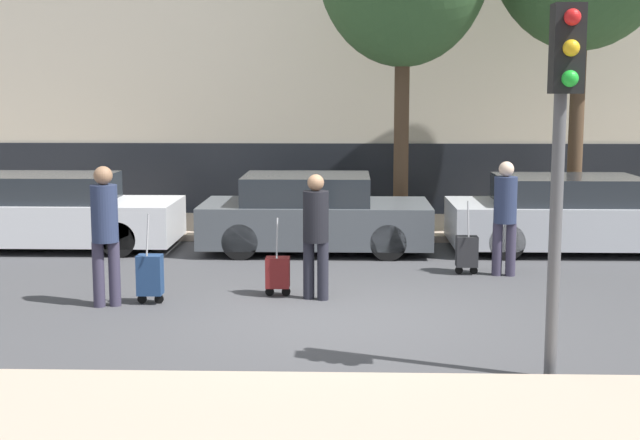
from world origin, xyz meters
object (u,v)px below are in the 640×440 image
(pedestrian_center, at_px, (316,229))
(traffic_light, at_px, (563,116))
(pedestrian_left, at_px, (105,227))
(parked_car_1, at_px, (314,215))
(parked_car_0, at_px, (52,213))
(parked_bicycle, at_px, (620,209))
(trolley_right, at_px, (467,252))
(parked_car_2, at_px, (575,216))
(trolley_left, at_px, (150,275))
(trolley_center, at_px, (278,272))
(pedestrian_right, at_px, (505,211))

(pedestrian_center, distance_m, traffic_light, 4.40)
(pedestrian_left, bearing_deg, parked_car_1, -138.89)
(parked_car_0, distance_m, parked_bicycle, 10.65)
(trolley_right, bearing_deg, pedestrian_center, -142.49)
(parked_car_0, relative_size, traffic_light, 1.23)
(pedestrian_left, bearing_deg, parked_car_2, -166.56)
(parked_car_1, bearing_deg, trolley_left, -116.62)
(traffic_light, bearing_deg, trolley_left, 146.21)
(trolley_left, height_order, pedestrian_center, pedestrian_center)
(pedestrian_center, bearing_deg, traffic_light, -36.04)
(parked_car_0, xyz_separation_m, pedestrian_left, (2.11, -4.24, 0.41))
(trolley_center, bearing_deg, traffic_light, -50.44)
(parked_car_2, relative_size, pedestrian_left, 2.41)
(trolley_right, bearing_deg, traffic_light, -88.23)
(parked_car_0, xyz_separation_m, pedestrian_center, (4.78, -3.77, 0.33))
(trolley_center, bearing_deg, pedestrian_center, -18.40)
(trolley_left, height_order, trolley_center, trolley_left)
(trolley_right, height_order, parked_bicycle, trolley_right)
(parked_car_0, bearing_deg, trolley_left, -57.17)
(pedestrian_center, bearing_deg, parked_bicycle, 63.15)
(parked_car_1, relative_size, trolley_left, 3.32)
(parked_car_0, xyz_separation_m, parked_car_1, (4.62, -0.11, 0.00))
(parked_car_1, distance_m, parked_bicycle, 6.20)
(parked_car_2, bearing_deg, pedestrian_right, -126.55)
(pedestrian_center, relative_size, pedestrian_right, 0.97)
(parked_car_0, height_order, trolley_center, parked_car_0)
(traffic_light, bearing_deg, parked_car_0, 135.22)
(parked_car_1, distance_m, pedestrian_left, 4.85)
(trolley_left, distance_m, pedestrian_right, 5.32)
(parked_car_0, relative_size, trolley_center, 4.03)
(trolley_center, xyz_separation_m, parked_bicycle, (6.22, 5.47, 0.17))
(pedestrian_right, distance_m, trolley_right, 0.84)
(pedestrian_center, relative_size, traffic_light, 0.47)
(pedestrian_left, bearing_deg, pedestrian_center, 172.40)
(trolley_center, xyz_separation_m, trolley_right, (2.75, 1.54, 0.02))
(traffic_light, xyz_separation_m, parked_bicycle, (3.32, 8.98, -2.03))
(parked_car_2, distance_m, pedestrian_center, 5.75)
(parked_car_2, distance_m, traffic_light, 7.61)
(parked_car_0, relative_size, pedestrian_center, 2.59)
(trolley_left, height_order, pedestrian_right, pedestrian_right)
(pedestrian_right, relative_size, trolley_right, 1.54)
(parked_car_1, bearing_deg, parked_car_0, 178.59)
(parked_car_0, bearing_deg, parked_car_1, -1.41)
(traffic_light, bearing_deg, parked_bicycle, 69.72)
(parked_car_1, relative_size, trolley_center, 3.66)
(pedestrian_right, distance_m, traffic_light, 5.22)
(parked_car_1, height_order, parked_bicycle, parked_car_1)
(trolley_center, height_order, trolley_right, trolley_right)
(parked_car_1, relative_size, trolley_right, 3.50)
(parked_car_1, bearing_deg, pedestrian_left, -121.30)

